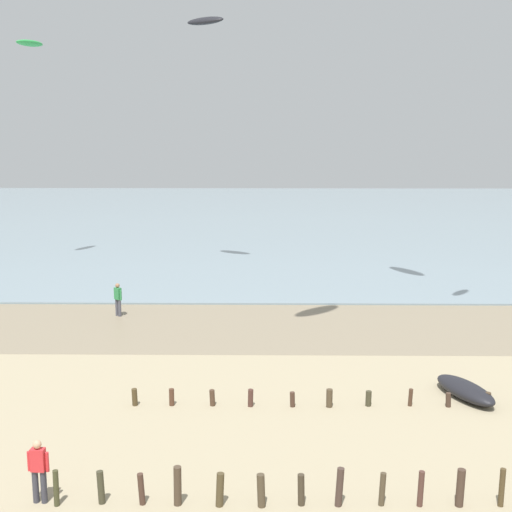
{
  "coord_description": "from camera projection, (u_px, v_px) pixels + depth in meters",
  "views": [
    {
      "loc": [
        1.45,
        -6.62,
        9.55
      ],
      "look_at": [
        1.21,
        13.36,
        5.78
      ],
      "focal_mm": 48.59,
      "sensor_mm": 36.0,
      "label": 1
    }
  ],
  "objects": [
    {
      "name": "wet_sand_strip",
      "position": [
        234.0,
        327.0,
        33.37
      ],
      "size": [
        120.0,
        8.34,
        0.01
      ],
      "primitive_type": "cube",
      "color": "gray",
      "rests_on": "ground"
    },
    {
      "name": "groyne_far",
      "position": [
        429.0,
        399.0,
        23.86
      ],
      "size": [
        20.63,
        0.33,
        0.64
      ],
      "color": "#4A3B23",
      "rests_on": "ground"
    },
    {
      "name": "grounded_kite",
      "position": [
        465.0,
        390.0,
        24.63
      ],
      "size": [
        2.08,
        3.09,
        0.58
      ],
      "primitive_type": "ellipsoid",
      "rotation": [
        0.0,
        0.0,
        5.11
      ],
      "color": "black",
      "rests_on": "ground"
    },
    {
      "name": "person_mid_beach",
      "position": [
        39.0,
        469.0,
        17.66
      ],
      "size": [
        0.57,
        0.25,
        1.71
      ],
      "color": "#383842",
      "rests_on": "ground"
    },
    {
      "name": "kite_aloft_5",
      "position": [
        30.0,
        43.0,
        45.35
      ],
      "size": [
        1.73,
        2.39,
        0.52
      ],
      "primitive_type": "ellipsoid",
      "rotation": [
        -0.23,
        0.0,
        1.11
      ],
      "color": "green"
    },
    {
      "name": "sea",
      "position": [
        250.0,
        219.0,
        71.85
      ],
      "size": [
        160.0,
        70.0,
        0.1
      ],
      "primitive_type": "cube",
      "color": "#7F939E",
      "rests_on": "ground"
    },
    {
      "name": "person_far_down_beach",
      "position": [
        118.0,
        299.0,
        35.11
      ],
      "size": [
        0.45,
        0.4,
        1.71
      ],
      "color": "#4C4C56",
      "rests_on": "ground"
    },
    {
      "name": "kite_aloft_4",
      "position": [
        205.0,
        21.0,
        42.81
      ],
      "size": [
        2.82,
        2.25,
        0.73
      ],
      "primitive_type": "ellipsoid",
      "rotation": [
        -0.38,
        0.0,
        2.59
      ],
      "color": "black"
    },
    {
      "name": "groyne_mid",
      "position": [
        341.0,
        489.0,
        17.59
      ],
      "size": [
        14.63,
        0.32,
        1.07
      ],
      "color": "#3D3D25",
      "rests_on": "ground"
    }
  ]
}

